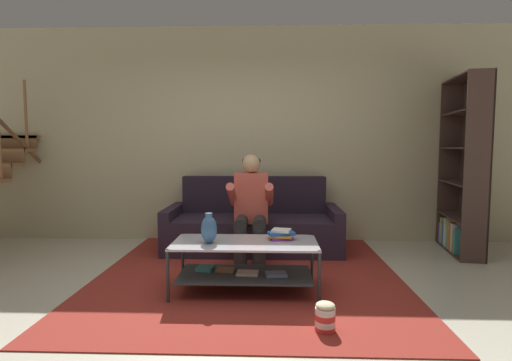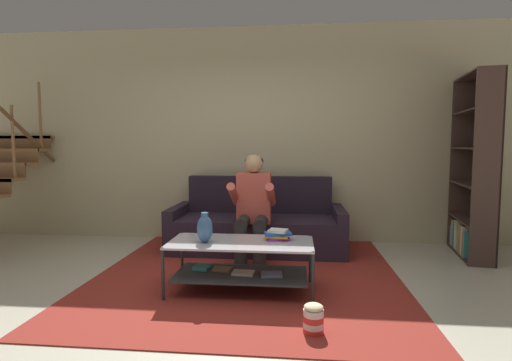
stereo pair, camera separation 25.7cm
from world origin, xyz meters
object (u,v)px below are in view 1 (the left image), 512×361
vase (209,229)px  bookshelf (464,186)px  couch (253,226)px  person_seated_center (251,204)px  coffee_table (244,259)px  book_stack (281,234)px  popcorn_tub (325,317)px

vase → bookshelf: 3.30m
couch → bookshelf: size_ratio=1.00×
person_seated_center → vase: 1.06m
bookshelf → coffee_table: bearing=-150.4°
vase → bookshelf: bookshelf is taller
person_seated_center → couch: bearing=90.0°
vase → book_stack: vase is taller
popcorn_tub → vase: bearing=143.5°
vase → bookshelf: size_ratio=0.12×
coffee_table → vase: vase is taller
person_seated_center → book_stack: bearing=-69.5°
coffee_table → bookshelf: (2.60, 1.47, 0.51)m
person_seated_center → coffee_table: bearing=-90.8°
vase → book_stack: (0.63, 0.17, -0.08)m
couch → popcorn_tub: bearing=-74.8°
book_stack → popcorn_tub: size_ratio=1.19×
book_stack → popcorn_tub: book_stack is taller
vase → book_stack: size_ratio=1.03×
popcorn_tub → coffee_table: bearing=129.4°
book_stack → vase: bearing=-165.2°
vase → popcorn_tub: vase is taller
book_stack → bookshelf: bookshelf is taller
coffee_table → book_stack: size_ratio=4.95×
bookshelf → couch: bearing=-179.9°
coffee_table → bookshelf: 3.03m
person_seated_center → popcorn_tub: (0.60, -1.69, -0.55)m
person_seated_center → bookshelf: size_ratio=0.57×
person_seated_center → popcorn_tub: size_ratio=5.59×
book_stack → popcorn_tub: bearing=-71.2°
book_stack → coffee_table: bearing=-163.3°
coffee_table → book_stack: (0.33, 0.10, 0.20)m
couch → person_seated_center: size_ratio=1.77×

